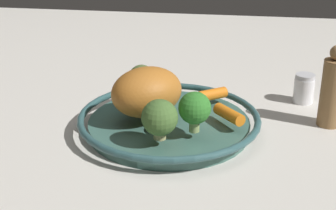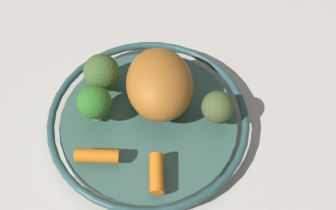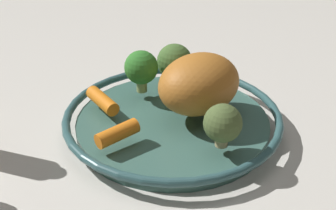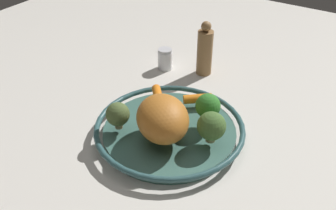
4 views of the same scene
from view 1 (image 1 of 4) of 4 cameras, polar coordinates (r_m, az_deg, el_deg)
ground_plane at (r=0.90m, az=0.12°, el=-2.99°), size 1.93×1.93×0.00m
serving_bowl at (r=0.89m, az=0.12°, el=-1.96°), size 0.33×0.33×0.03m
roast_chicken_piece at (r=0.87m, az=-2.46°, el=1.53°), size 0.17×0.17×0.09m
baby_carrot_left at (r=0.87m, az=7.03°, el=-1.07°), size 0.07×0.06×0.02m
baby_carrot_near_rim at (r=0.95m, az=5.10°, el=1.22°), size 0.06×0.06×0.02m
broccoli_floret_mid at (r=0.97m, az=-3.06°, el=3.11°), size 0.05×0.05×0.06m
broccoli_floret_small at (r=0.78m, az=-0.91°, el=-1.50°), size 0.06×0.06×0.07m
broccoli_floret_large at (r=0.81m, az=3.09°, el=-0.41°), size 0.05×0.05×0.07m
salt_shaker at (r=1.05m, az=15.38°, el=1.83°), size 0.04×0.04×0.06m
pepper_mill at (r=0.95m, az=18.41°, el=1.64°), size 0.04×0.04×0.15m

